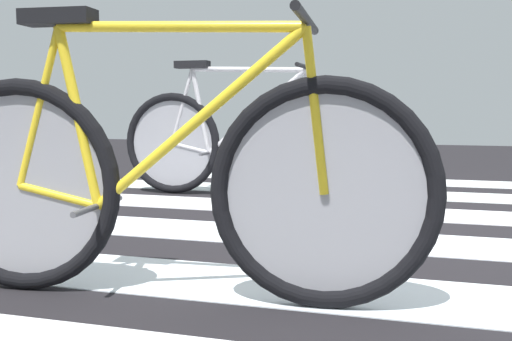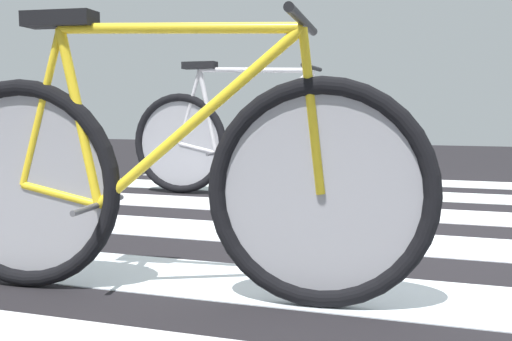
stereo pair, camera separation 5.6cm
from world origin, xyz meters
TOP-DOWN VIEW (x-y plane):
  - ground at (0.00, 0.00)m, footprint 18.00×14.00m
  - crosswalk_markings at (0.04, 0.20)m, footprint 5.35×4.22m
  - bicycle_1_of_2 at (-0.76, -1.19)m, footprint 1.73×0.52m
  - bicycle_2_of_2 at (-1.19, 0.95)m, footprint 1.74×0.52m

SIDE VIEW (x-z plane):
  - ground at x=0.00m, z-range 0.00..0.02m
  - crosswalk_markings at x=0.04m, z-range 0.02..0.02m
  - bicycle_1_of_2 at x=-0.76m, z-range -0.06..0.87m
  - bicycle_2_of_2 at x=-1.19m, z-range -0.06..0.87m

